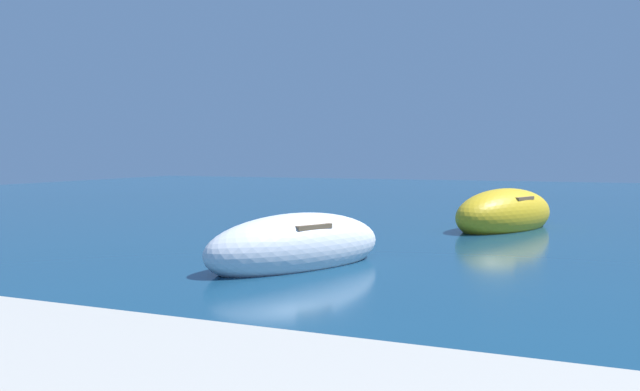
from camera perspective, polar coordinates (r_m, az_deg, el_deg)
The scene contains 2 objects.
moored_boat_2 at distance 17.01m, azimuth 16.54°, elevation -1.66°, with size 3.02×4.19×1.37m.
moored_boat_5 at distance 10.96m, azimuth -2.15°, elevation -4.72°, with size 2.91×3.86×1.20m.
Camera 1 is at (-6.51, -6.63, 1.96)m, focal length 35.00 mm.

